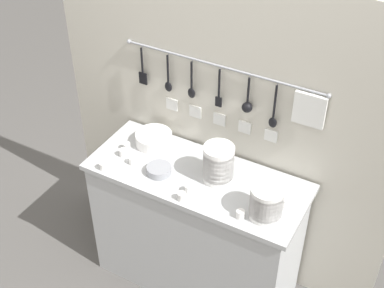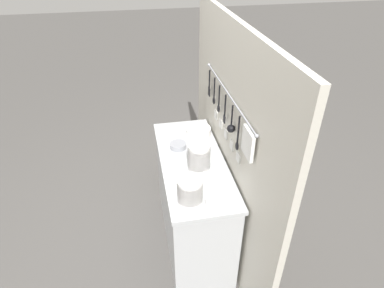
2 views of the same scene
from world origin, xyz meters
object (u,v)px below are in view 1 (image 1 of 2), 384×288
(plate_stack, at_px, (154,139))
(cup_beside_plates, at_px, (133,161))
(bowl_stack_short_front, at_px, (218,164))
(cup_back_left, at_px, (103,166))
(cup_back_right, at_px, (182,196))
(steel_mixing_bowl, at_px, (159,170))
(cup_mid_row, at_px, (127,146))
(bowl_stack_nested_right, at_px, (266,202))
(cup_front_left, at_px, (284,202))
(cup_edge_near, at_px, (189,189))
(cup_front_right, at_px, (240,214))
(cup_centre, at_px, (123,153))

(plate_stack, xyz_separation_m, cup_beside_plates, (-0.01, -0.21, -0.01))
(bowl_stack_short_front, distance_m, plate_stack, 0.47)
(cup_beside_plates, distance_m, cup_back_left, 0.16)
(cup_back_right, bearing_deg, steel_mixing_bowl, 149.99)
(cup_back_right, bearing_deg, cup_mid_row, 156.68)
(bowl_stack_nested_right, height_order, cup_back_left, bowl_stack_nested_right)
(steel_mixing_bowl, xyz_separation_m, cup_beside_plates, (-0.17, -0.01, 0.00))
(cup_front_left, relative_size, cup_edge_near, 1.00)
(cup_mid_row, height_order, cup_back_left, same)
(cup_back_left, height_order, cup_front_right, same)
(bowl_stack_short_front, relative_size, cup_front_left, 4.83)
(cup_front_right, relative_size, cup_edge_near, 1.00)
(bowl_stack_short_front, relative_size, cup_back_right, 4.83)
(cup_back_left, xyz_separation_m, cup_edge_near, (0.49, 0.07, 0.00))
(cup_centre, bearing_deg, cup_front_right, -8.51)
(cup_front_right, bearing_deg, bowl_stack_short_front, 138.30)
(bowl_stack_short_front, bearing_deg, cup_front_right, -41.70)
(bowl_stack_nested_right, height_order, steel_mixing_bowl, bowl_stack_nested_right)
(cup_back_left, height_order, cup_centre, same)
(bowl_stack_nested_right, relative_size, cup_front_right, 4.02)
(cup_back_right, height_order, cup_front_left, same)
(cup_back_left, height_order, cup_front_left, same)
(steel_mixing_bowl, xyz_separation_m, cup_back_right, (0.21, -0.12, 0.00))
(cup_front_right, height_order, cup_front_left, same)
(cup_centre, bearing_deg, steel_mixing_bowl, -5.83)
(bowl_stack_nested_right, distance_m, cup_centre, 0.87)
(cup_mid_row, bearing_deg, bowl_stack_nested_right, -6.56)
(cup_beside_plates, bearing_deg, plate_stack, 88.12)
(plate_stack, bearing_deg, cup_front_left, -7.32)
(plate_stack, bearing_deg, cup_mid_row, -132.50)
(cup_back_right, height_order, cup_beside_plates, same)
(cup_back_right, bearing_deg, bowl_stack_short_front, 68.68)
(bowl_stack_nested_right, xyz_separation_m, cup_beside_plates, (-0.78, 0.01, -0.07))
(plate_stack, relative_size, cup_back_left, 4.75)
(bowl_stack_short_front, xyz_separation_m, cup_back_left, (-0.57, -0.23, -0.08))
(cup_back_left, bearing_deg, plate_stack, 69.60)
(bowl_stack_nested_right, distance_m, cup_beside_plates, 0.78)
(bowl_stack_short_front, height_order, plate_stack, bowl_stack_short_front)
(cup_edge_near, bearing_deg, plate_stack, 145.62)
(plate_stack, bearing_deg, steel_mixing_bowl, -51.61)
(cup_front_left, xyz_separation_m, cup_centre, (-0.92, -0.07, 0.00))
(cup_front_left, bearing_deg, cup_front_right, -130.38)
(bowl_stack_short_front, distance_m, cup_beside_plates, 0.48)
(cup_front_left, bearing_deg, cup_beside_plates, -173.30)
(cup_front_right, bearing_deg, bowl_stack_nested_right, 35.91)
(cup_front_right, bearing_deg, cup_back_left, -177.81)
(bowl_stack_short_front, xyz_separation_m, plate_stack, (-0.45, 0.09, -0.07))
(bowl_stack_short_front, height_order, cup_edge_near, bowl_stack_short_front)
(cup_mid_row, bearing_deg, cup_beside_plates, -41.81)
(plate_stack, xyz_separation_m, cup_centre, (-0.09, -0.17, -0.01))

